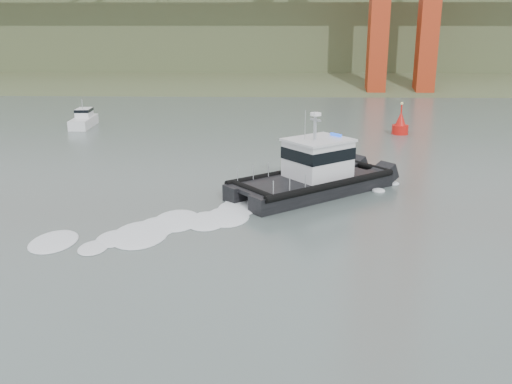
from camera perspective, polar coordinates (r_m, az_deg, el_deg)
ground at (r=24.69m, az=-1.12°, el=-11.74°), size 400.00×400.00×0.00m
headlands at (r=147.26m, az=1.40°, el=14.87°), size 500.00×105.36×27.12m
patrol_boat at (r=40.62m, az=5.78°, el=1.96°), size 12.35×11.01×5.93m
motorboat at (r=69.56m, az=-16.84°, el=6.94°), size 2.25×6.01×3.26m
nav_buoy at (r=64.02m, az=14.23°, el=6.49°), size 1.76×1.76×3.67m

